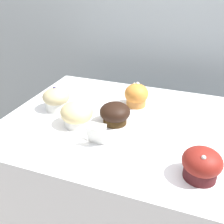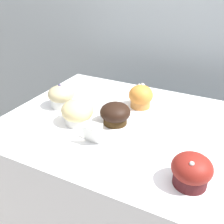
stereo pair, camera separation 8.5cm
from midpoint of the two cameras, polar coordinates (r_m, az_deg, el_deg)
The scene contains 8 objects.
wall_back at distance 1.40m, azimuth 12.58°, elevation 9.01°, with size 3.20×0.10×1.80m, color #A8B2B7.
display_counter at distance 1.16m, azimuth 4.99°, elevation -22.55°, with size 1.00×0.64×0.90m, color white.
muffin_front_center at distance 0.86m, azimuth -10.45°, elevation -0.55°, with size 0.11×0.11×0.08m.
muffin_back_left at distance 0.98m, azimuth -14.39°, elevation 2.81°, with size 0.10×0.10×0.08m.
muffin_back_right at distance 0.97m, azimuth 2.85°, elevation 3.56°, with size 0.09×0.09×0.09m.
muffin_front_left at distance 0.86m, azimuth -2.18°, elevation -0.41°, with size 0.10×0.10×0.07m.
muffin_front_right at distance 0.66m, azimuth 15.44°, elevation -11.04°, with size 0.10×0.10×0.08m.
price_card at distance 0.76m, azimuth -6.61°, elevation -4.95°, with size 0.05×0.04×0.06m.
Camera 1 is at (0.13, -0.73, 1.35)m, focal length 42.00 mm.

